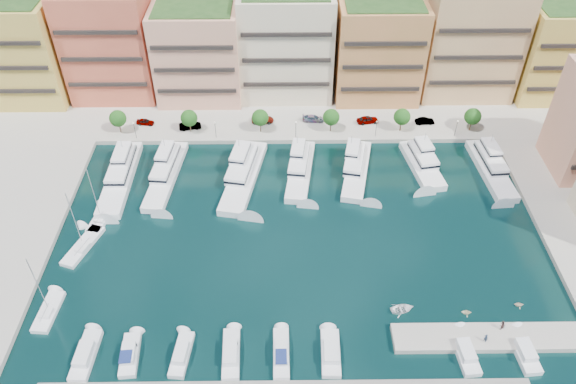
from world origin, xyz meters
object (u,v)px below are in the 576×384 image
yacht_4 (356,167)px  tender_1 (466,312)px  tree_5 (473,116)px  person_1 (502,325)px  lamppost_1 (215,127)px  cruiser_8 (465,352)px  yacht_1 (166,172)px  cruiser_5 (331,353)px  cruiser_9 (524,352)px  sailboat_1 (83,247)px  yacht_2 (244,172)px  yacht_5 (422,162)px  tree_1 (189,118)px  tree_3 (331,117)px  yacht_0 (121,173)px  car_2 (263,120)px  cruiser_0 (86,356)px  tender_3 (519,304)px  car_5 (425,121)px  lamppost_3 (376,126)px  lamppost_2 (296,127)px  cruiser_2 (182,355)px  lamppost_0 (134,128)px  tree_2 (260,118)px  sailboat_0 (49,312)px  sailboat_2 (101,219)px  tree_0 (118,118)px  cruiser_3 (231,354)px  car_1 (190,126)px  car_3 (313,118)px  car_4 (368,120)px  tender_0 (402,309)px  car_0 (145,122)px  cruiser_1 (130,355)px  yacht_6 (490,166)px  tree_4 (402,117)px  cruiser_4 (281,354)px  person_0 (486,338)px  lamppost_4 (457,126)px

yacht_4 → tender_1: (14.19, -37.06, -0.65)m
tree_5 → person_1: tree_5 is taller
lamppost_1 → cruiser_8: 70.29m
yacht_1 → cruiser_5: size_ratio=2.73×
cruiser_9 → sailboat_1: 76.73m
yacht_2 → cruiser_8: bearing=-50.2°
yacht_5 → tender_1: bearing=-90.0°
cruiser_8 → tree_1: bearing=129.9°
tree_3 → person_1: size_ratio=3.09×
yacht_0 → car_2: size_ratio=4.53×
cruiser_0 → sailboat_1: bearing=105.8°
yacht_1 → tender_3: 71.99m
sailboat_1 → lamppost_1: bearing=56.8°
car_5 → lamppost_3: bearing=108.2°
lamppost_2 → cruiser_2: size_ratio=0.52×
lamppost_1 → tender_3: (53.85, -46.79, -3.40)m
lamppost_0 → cruiser_5: bearing=-54.3°
yacht_4 → cruiser_2: 54.38m
tree_2 → sailboat_0: bearing=-123.7°
tree_2 → lamppost_0: (-28.00, -2.30, -0.92)m
sailboat_2 → tree_0: bearing=94.1°
lamppost_3 → cruiser_3: lamppost_3 is taller
tender_1 → car_1: bearing=49.1°
cruiser_5 → car_3: size_ratio=1.65×
tree_2 → car_4: 25.24m
tender_0 → car_0: bearing=31.7°
lamppost_3 → car_4: (-1.14, 5.57, -1.98)m
yacht_1 → sailboat_2: bearing=-128.5°
cruiser_1 → person_1: size_ratio=4.20×
yacht_6 → cruiser_1: bearing=-146.5°
lamppost_3 → cruiser_8: bearing=-83.2°
tree_4 → car_5: (6.16, 2.74, -3.02)m
tree_2 → cruiser_4: (4.64, -58.12, -4.17)m
yacht_1 → car_1: 16.31m
cruiser_5 → car_5: (26.00, 60.83, 1.18)m
tree_2 → sailboat_0: 60.09m
person_0 → cruiser_5: bearing=58.3°
tender_3 → lamppost_3: bearing=24.9°
car_4 → lamppost_4: bearing=-116.7°
cruiser_8 → sailboat_1: size_ratio=0.63×
tree_2 → tree_0: bearing=180.0°
yacht_1 → car_4: yacht_1 is taller
lamppost_4 → cruiser_0: bearing=-141.1°
tree_1 → cruiser_2: bearing=-84.6°
yacht_1 → car_3: size_ratio=4.51×
tree_0 → yacht_0: 15.97m
tree_1 → lamppost_0: 12.25m
lamppost_3 → yacht_2: size_ratio=0.18×
tree_2 → tree_4: same height
lamppost_4 → sailboat_0: (-77.29, -47.53, -3.51)m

